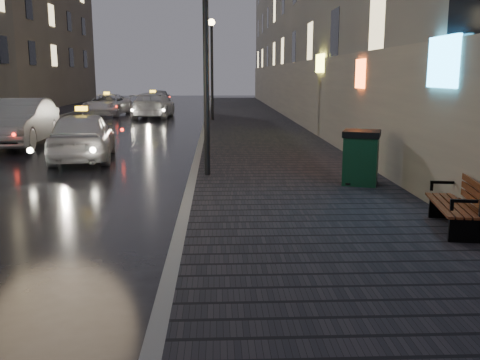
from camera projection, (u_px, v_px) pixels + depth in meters
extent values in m
plane|color=black|center=(64.00, 268.00, 7.26)|extent=(120.00, 120.00, 0.00)
cube|color=black|center=(251.00, 123.00, 27.99)|extent=(4.60, 58.00, 0.15)
cube|color=slate|center=(206.00, 123.00, 27.89)|extent=(0.20, 58.00, 0.15)
cube|color=black|center=(7.00, 124.00, 27.46)|extent=(2.40, 58.00, 0.15)
cube|color=slate|center=(33.00, 124.00, 27.51)|extent=(0.20, 58.00, 0.15)
cube|color=#605B54|center=(303.00, 5.00, 30.79)|extent=(1.80, 50.00, 13.00)
cube|color=#6B6051|center=(27.00, 38.00, 43.84)|extent=(6.00, 22.00, 11.00)
cylinder|color=black|center=(206.00, 71.00, 12.70)|extent=(0.14, 0.14, 5.00)
cylinder|color=black|center=(212.00, 73.00, 28.38)|extent=(0.14, 0.14, 5.00)
sphere|color=#FFD88C|center=(212.00, 22.00, 27.87)|extent=(0.36, 0.36, 0.36)
cube|color=black|center=(465.00, 230.00, 7.84)|extent=(0.46, 0.14, 0.37)
cube|color=black|center=(464.00, 201.00, 7.76)|extent=(0.39, 0.11, 0.05)
cube|color=black|center=(443.00, 208.00, 9.18)|extent=(0.46, 0.14, 0.37)
cube|color=black|center=(457.00, 190.00, 9.09)|extent=(0.06, 0.06, 0.64)
cube|color=black|center=(442.00, 182.00, 9.10)|extent=(0.39, 0.11, 0.05)
cube|color=#4E2110|center=(454.00, 205.00, 8.47)|extent=(0.86, 1.73, 0.04)
cube|color=#4E2110|center=(470.00, 189.00, 8.39)|extent=(0.33, 1.64, 0.37)
cube|color=black|center=(361.00, 161.00, 11.97)|extent=(0.94, 0.94, 1.07)
cube|color=black|center=(362.00, 134.00, 11.85)|extent=(1.01, 1.01, 0.14)
imported|color=silver|center=(83.00, 136.00, 16.26)|extent=(2.33, 4.59, 1.50)
imported|color=gray|center=(18.00, 122.00, 19.52)|extent=(2.11, 5.29, 1.71)
imported|color=white|center=(153.00, 105.00, 32.27)|extent=(2.33, 5.28, 1.51)
imported|color=white|center=(107.00, 105.00, 34.09)|extent=(2.61, 5.01, 1.35)
imported|color=#A3A4AB|center=(159.00, 98.00, 42.96)|extent=(1.90, 4.25, 1.42)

